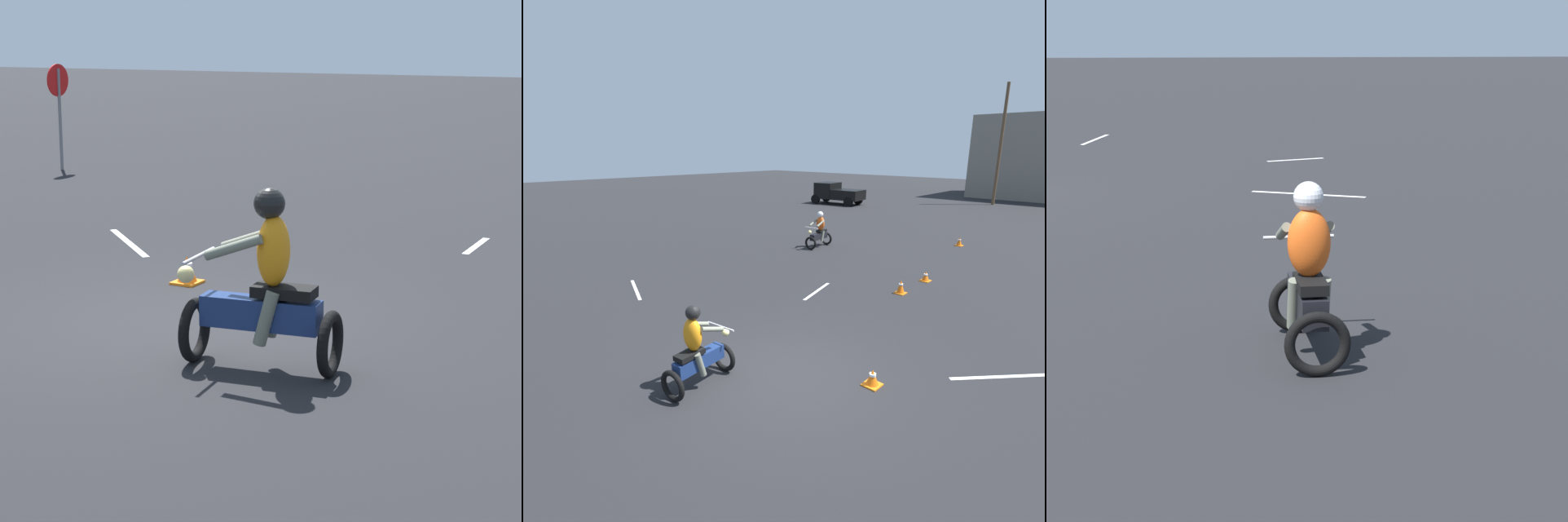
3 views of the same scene
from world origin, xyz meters
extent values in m
plane|color=black|center=(0.00, 0.00, 0.00)|extent=(120.00, 120.00, 0.00)
torus|color=black|center=(-1.08, -0.76, 0.30)|extent=(0.61, 0.18, 0.60)
torus|color=black|center=(-0.91, -2.05, 0.30)|extent=(0.61, 0.18, 0.60)
cube|color=navy|center=(-1.00, -1.40, 0.52)|extent=(0.38, 1.12, 0.28)
cube|color=black|center=(-0.97, -1.62, 0.74)|extent=(0.33, 0.59, 0.10)
cylinder|color=silver|center=(-1.08, -0.81, 1.00)|extent=(0.70, 0.13, 0.04)
sphere|color=#F2E08C|center=(-1.09, -0.68, 0.82)|extent=(0.18, 0.18, 0.16)
ellipsoid|color=orange|center=(-0.98, -1.52, 1.10)|extent=(0.43, 0.33, 0.64)
cylinder|color=slate|center=(-0.82, -1.20, 1.15)|extent=(0.16, 0.55, 0.27)
cylinder|color=slate|center=(-1.22, -1.25, 1.15)|extent=(0.16, 0.55, 0.27)
cylinder|color=slate|center=(-0.85, -1.49, 0.52)|extent=(0.15, 0.26, 0.51)
cylinder|color=slate|center=(-1.12, -1.52, 0.52)|extent=(0.15, 0.26, 0.51)
sphere|color=black|center=(-0.99, -1.48, 1.52)|extent=(0.31, 0.31, 0.28)
torus|color=black|center=(-6.55, 8.49, 0.30)|extent=(0.61, 0.15, 0.60)
torus|color=black|center=(-6.66, 9.79, 0.30)|extent=(0.61, 0.15, 0.60)
cube|color=black|center=(-6.60, 9.14, 0.52)|extent=(0.33, 1.12, 0.28)
cube|color=black|center=(-6.62, 9.36, 0.74)|extent=(0.31, 0.58, 0.10)
cylinder|color=silver|center=(-6.55, 8.54, 1.00)|extent=(0.70, 0.09, 0.04)
sphere|color=#F2E08C|center=(-6.54, 8.42, 0.82)|extent=(0.17, 0.17, 0.16)
ellipsoid|color=#EA5919|center=(-6.61, 9.26, 1.10)|extent=(0.42, 0.31, 0.64)
cylinder|color=slate|center=(-6.79, 8.95, 1.15)|extent=(0.14, 0.55, 0.27)
cylinder|color=slate|center=(-6.39, 8.98, 1.15)|extent=(0.14, 0.55, 0.27)
cylinder|color=slate|center=(-6.75, 9.23, 0.52)|extent=(0.14, 0.25, 0.51)
cylinder|color=slate|center=(-6.47, 9.25, 0.52)|extent=(0.14, 0.25, 0.51)
sphere|color=silver|center=(-6.61, 9.22, 1.52)|extent=(0.30, 0.30, 0.28)
cylinder|color=black|center=(-17.01, 23.06, 0.38)|extent=(0.78, 0.33, 0.76)
cylinder|color=black|center=(-16.82, 21.37, 0.38)|extent=(0.78, 0.33, 0.76)
cylinder|color=black|center=(-13.93, 23.40, 0.38)|extent=(0.78, 0.33, 0.76)
cylinder|color=black|center=(-13.74, 21.71, 0.38)|extent=(0.78, 0.33, 0.76)
cube|color=black|center=(-14.38, 22.50, 0.83)|extent=(2.60, 2.16, 0.80)
cube|color=black|center=(-16.27, 22.28, 1.08)|extent=(1.80, 2.07, 1.30)
cube|color=black|center=(-16.91, 22.21, 1.43)|extent=(0.31, 1.70, 0.56)
cube|color=orange|center=(-1.96, 13.92, 0.01)|extent=(0.32, 0.32, 0.03)
cone|color=orange|center=(-1.96, 13.92, 0.22)|extent=(0.24, 0.24, 0.39)
cylinder|color=white|center=(-1.96, 13.92, 0.28)|extent=(0.13, 0.13, 0.05)
cube|color=orange|center=(-0.73, 5.98, 0.01)|extent=(0.32, 0.32, 0.03)
cone|color=orange|center=(-0.73, 5.98, 0.24)|extent=(0.24, 0.24, 0.42)
cylinder|color=white|center=(-0.73, 5.98, 0.30)|extent=(0.13, 0.13, 0.05)
cube|color=orange|center=(1.42, 0.86, 0.01)|extent=(0.32, 0.32, 0.03)
cone|color=orange|center=(1.42, 0.86, 0.18)|extent=(0.24, 0.24, 0.31)
cylinder|color=white|center=(1.42, 0.86, 0.23)|extent=(0.13, 0.13, 0.05)
cube|color=orange|center=(-0.72, 7.71, 0.01)|extent=(0.32, 0.32, 0.03)
cone|color=orange|center=(-0.72, 7.71, 0.19)|extent=(0.24, 0.24, 0.31)
cylinder|color=white|center=(-0.72, 7.71, 0.23)|extent=(0.13, 0.13, 0.05)
cube|color=silver|center=(3.11, 2.89, 0.00)|extent=(1.47, 1.61, 0.01)
cube|color=silver|center=(-2.77, 4.32, 0.00)|extent=(0.56, 1.80, 0.01)
cube|color=silver|center=(-7.13, 0.38, 0.00)|extent=(2.02, 0.83, 0.01)
cylinder|color=brown|center=(-5.74, 30.86, 4.69)|extent=(0.24, 0.24, 9.39)
camera|label=1|loc=(-8.77, -5.45, 2.98)|focal=70.00mm
camera|label=2|loc=(4.96, -5.31, 4.38)|focal=28.00mm
camera|label=3|loc=(-6.07, 18.30, 3.13)|focal=70.00mm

